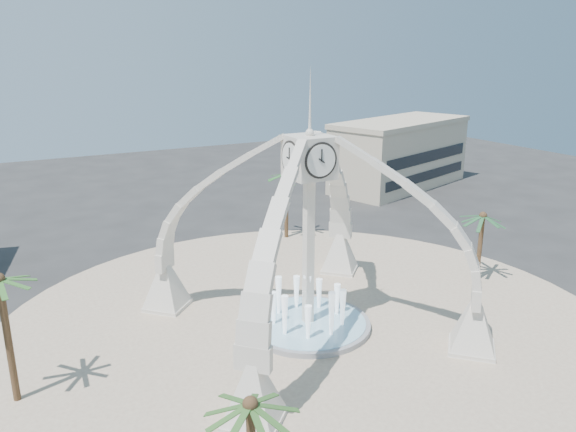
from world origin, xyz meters
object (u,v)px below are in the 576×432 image
fountain (308,323)px  palm_east (483,217)px  palm_south (250,406)px  clock_tower (309,231)px  palm_north (286,174)px

fountain → palm_east: 16.14m
palm_south → palm_east: bearing=27.5°
clock_tower → palm_north: clock_tower is taller
fountain → palm_south: size_ratio=1.34×
clock_tower → palm_east: 15.47m
clock_tower → palm_east: clock_tower is taller
palm_east → palm_south: 28.29m
clock_tower → fountain: bearing=90.0°
palm_east → fountain: bearing=-178.2°
clock_tower → fountain: clock_tower is taller
palm_north → palm_south: palm_north is taller
palm_north → palm_south: 33.65m
clock_tower → palm_south: (-9.69, -12.58, -1.28)m
palm_north → palm_east: bearing=-63.0°
clock_tower → palm_east: bearing=1.8°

